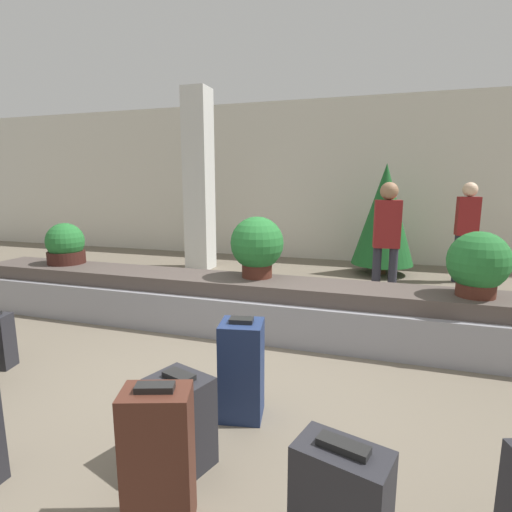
% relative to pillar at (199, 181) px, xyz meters
% --- Properties ---
extents(ground_plane, '(18.00, 18.00, 0.00)m').
position_rel_pillar_xyz_m(ground_plane, '(1.95, -4.01, -1.60)').
color(ground_plane, '#6B6051').
extents(back_wall, '(18.00, 0.06, 3.20)m').
position_rel_pillar_xyz_m(back_wall, '(1.95, 1.59, 0.00)').
color(back_wall, beige).
rests_on(back_wall, ground_plane).
extents(carousel, '(7.18, 0.74, 0.57)m').
position_rel_pillar_xyz_m(carousel, '(1.95, -2.75, -1.33)').
color(carousel, gray).
rests_on(carousel, ground_plane).
extents(pillar, '(0.44, 0.44, 3.20)m').
position_rel_pillar_xyz_m(pillar, '(0.00, 0.00, 0.00)').
color(pillar, silver).
rests_on(pillar, ground_plane).
extents(suitcase_1, '(0.41, 0.31, 0.59)m').
position_rel_pillar_xyz_m(suitcase_1, '(3.09, -5.23, -1.32)').
color(suitcase_1, '#232328').
rests_on(suitcase_1, ground_plane).
extents(suitcase_4, '(0.32, 0.31, 0.70)m').
position_rel_pillar_xyz_m(suitcase_4, '(2.34, -4.30, -1.26)').
color(suitcase_4, navy).
rests_on(suitcase_4, ground_plane).
extents(suitcase_5, '(0.36, 0.29, 0.71)m').
position_rel_pillar_xyz_m(suitcase_5, '(2.27, -5.25, -1.26)').
color(suitcase_5, '#472319').
rests_on(suitcase_5, ground_plane).
extents(suitcase_6, '(0.39, 0.35, 0.55)m').
position_rel_pillar_xyz_m(suitcase_6, '(2.17, -4.85, -1.34)').
color(suitcase_6, '#232328').
rests_on(suitcase_6, ground_plane).
extents(potted_plant_0, '(0.46, 0.46, 0.51)m').
position_rel_pillar_xyz_m(potted_plant_0, '(-0.59, -2.66, -0.80)').
color(potted_plant_0, '#381914').
rests_on(potted_plant_0, carousel).
extents(potted_plant_1, '(0.53, 0.53, 0.59)m').
position_rel_pillar_xyz_m(potted_plant_1, '(4.02, -2.76, -0.73)').
color(potted_plant_1, '#4C2319').
rests_on(potted_plant_1, carousel).
extents(potted_plant_2, '(0.57, 0.57, 0.65)m').
position_rel_pillar_xyz_m(potted_plant_2, '(1.93, -2.64, -0.69)').
color(potted_plant_2, '#4C2319').
rests_on(potted_plant_2, carousel).
extents(traveler_0, '(0.33, 0.22, 1.58)m').
position_rel_pillar_xyz_m(traveler_0, '(4.46, 0.29, -0.67)').
color(traveler_0, '#282833').
rests_on(traveler_0, ground_plane).
extents(traveler_1, '(0.34, 0.22, 1.58)m').
position_rel_pillar_xyz_m(traveler_1, '(3.25, -1.36, -0.67)').
color(traveler_1, '#282833').
rests_on(traveler_1, ground_plane).
extents(decorated_tree, '(1.05, 1.05, 1.90)m').
position_rel_pillar_xyz_m(decorated_tree, '(3.21, 0.52, -0.56)').
color(decorated_tree, '#4C331E').
rests_on(decorated_tree, ground_plane).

